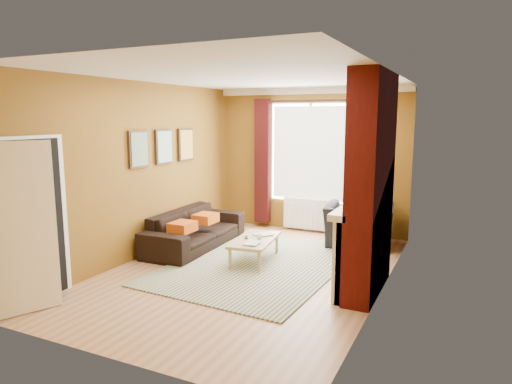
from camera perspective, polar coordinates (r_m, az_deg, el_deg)
ground at (r=6.81m, az=-0.92°, el=-9.91°), size 5.50×5.50×0.00m
room_walls at (r=6.48m, az=5.20°, el=1.69°), size 3.82×5.54×2.83m
striped_rug at (r=7.07m, az=0.14°, el=-9.09°), size 2.55×3.41×0.02m
sofa at (r=8.03m, az=-7.60°, el=-4.56°), size 0.94×2.24×0.65m
armchair at (r=8.19m, az=12.74°, el=-4.10°), size 1.27×1.15×0.74m
coffee_table at (r=7.15m, az=-0.16°, el=-6.15°), size 0.71×1.19×0.37m
wicker_stool at (r=8.28m, az=10.57°, el=-4.99°), size 0.43×0.43×0.43m
floor_lamp at (r=8.31m, az=14.50°, el=1.98°), size 0.30×0.30×1.55m
book_a at (r=6.88m, az=-1.31°, el=-6.33°), size 0.24×0.30×0.03m
book_b at (r=7.42m, az=0.50°, el=-5.17°), size 0.34×0.36×0.02m
mug at (r=7.05m, az=0.40°, el=-5.68°), size 0.10×0.10×0.09m
tv_remote at (r=7.17m, az=-1.22°, el=-5.70°), size 0.12×0.16×0.02m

